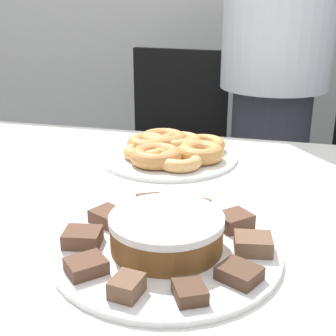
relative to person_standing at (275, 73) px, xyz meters
name	(u,v)px	position (x,y,z in m)	size (l,w,h in m)	color
table	(159,233)	(-0.19, -0.85, -0.22)	(1.46, 0.94, 0.72)	silver
person_standing	(275,73)	(0.00, 0.00, 0.00)	(0.38, 0.38, 1.64)	#383842
office_chair_left	(167,174)	(-0.39, -0.01, -0.42)	(0.49, 0.49, 0.91)	black
plate_cake	(167,250)	(-0.12, -1.07, -0.13)	(0.37, 0.37, 0.01)	white
plate_donuts	(169,156)	(-0.23, -0.61, -0.13)	(0.35, 0.35, 0.01)	white
frosted_cake	(167,232)	(-0.12, -1.07, -0.10)	(0.18, 0.18, 0.06)	brown
lamington_0	(234,221)	(-0.02, -0.97, -0.11)	(0.07, 0.07, 0.03)	brown
lamington_1	(195,208)	(-0.10, -0.93, -0.11)	(0.05, 0.06, 0.02)	brown
lamington_2	(150,205)	(-0.18, -0.94, -0.11)	(0.07, 0.07, 0.03)	brown
lamington_3	(109,216)	(-0.24, -1.00, -0.11)	(0.07, 0.07, 0.02)	brown
lamington_4	(83,237)	(-0.25, -1.09, -0.11)	(0.07, 0.06, 0.02)	brown
lamington_5	(86,266)	(-0.21, -1.16, -0.11)	(0.07, 0.07, 0.02)	brown
lamington_6	(127,286)	(-0.14, -1.20, -0.11)	(0.04, 0.05, 0.03)	brown
lamington_7	(190,292)	(-0.05, -1.19, -0.11)	(0.06, 0.06, 0.02)	#513828
lamington_8	(239,273)	(0.00, -1.13, -0.11)	(0.07, 0.07, 0.02)	#513828
lamington_9	(253,244)	(0.02, -1.04, -0.11)	(0.07, 0.06, 0.03)	brown
donut_0	(169,148)	(-0.23, -0.61, -0.11)	(0.12, 0.12, 0.03)	#D18E4C
donut_1	(144,152)	(-0.29, -0.65, -0.11)	(0.10, 0.10, 0.03)	tan
donut_2	(156,156)	(-0.24, -0.68, -0.11)	(0.13, 0.13, 0.04)	#C68447
donut_3	(179,161)	(-0.18, -0.69, -0.11)	(0.11, 0.11, 0.03)	#E5AD66
donut_4	(201,153)	(-0.14, -0.63, -0.10)	(0.11, 0.11, 0.04)	#D18E4C
donut_5	(204,144)	(-0.15, -0.55, -0.11)	(0.11, 0.11, 0.03)	#D18E4C
donut_6	(180,142)	(-0.22, -0.55, -0.11)	(0.11, 0.11, 0.03)	#D18E4C
donut_7	(163,140)	(-0.26, -0.55, -0.11)	(0.13, 0.13, 0.04)	#C68447
donut_8	(148,143)	(-0.29, -0.59, -0.11)	(0.11, 0.11, 0.04)	#D18E4C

